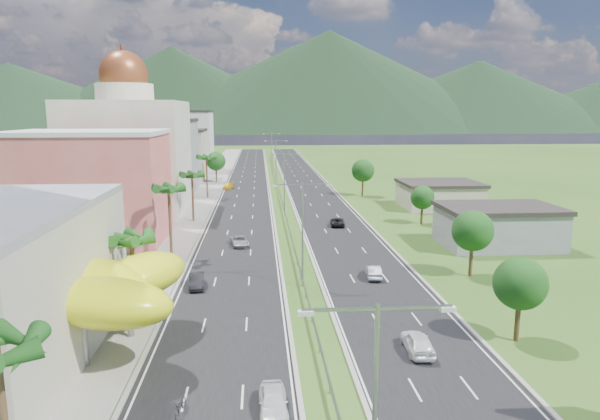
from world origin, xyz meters
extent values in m
plane|color=#2D5119|center=(0.00, 0.00, 0.00)|extent=(500.00, 500.00, 0.00)
cube|color=black|center=(-7.50, 90.00, 0.02)|extent=(11.00, 260.00, 0.04)
cube|color=black|center=(7.50, 90.00, 0.02)|extent=(11.00, 260.00, 0.04)
cube|color=gray|center=(-17.00, 90.00, 0.06)|extent=(7.00, 260.00, 0.12)
cube|color=gray|center=(0.00, 72.00, 0.62)|extent=(0.08, 216.00, 0.28)
cube|color=gray|center=(0.00, 174.00, 0.35)|extent=(0.10, 0.12, 0.70)
cube|color=gray|center=(-1.44, -25.00, 10.80)|extent=(2.88, 0.12, 0.12)
cube|color=gray|center=(1.44, -25.00, 10.80)|extent=(2.88, 0.12, 0.12)
cube|color=silver|center=(-2.72, -25.00, 10.70)|extent=(0.60, 0.25, 0.18)
cube|color=silver|center=(2.72, -25.00, 10.70)|extent=(0.60, 0.25, 0.18)
cylinder|color=gray|center=(0.00, 10.00, 5.50)|extent=(0.20, 0.20, 11.00)
cube|color=gray|center=(-1.44, 10.00, 10.80)|extent=(2.88, 0.12, 0.12)
cube|color=gray|center=(1.44, 10.00, 10.80)|extent=(2.88, 0.12, 0.12)
cube|color=silver|center=(-2.72, 10.00, 10.70)|extent=(0.60, 0.25, 0.18)
cube|color=silver|center=(2.72, 10.00, 10.70)|extent=(0.60, 0.25, 0.18)
cylinder|color=gray|center=(0.00, 50.00, 5.50)|extent=(0.20, 0.20, 11.00)
cube|color=gray|center=(-1.44, 50.00, 10.80)|extent=(2.88, 0.12, 0.12)
cube|color=gray|center=(1.44, 50.00, 10.80)|extent=(2.88, 0.12, 0.12)
cube|color=silver|center=(-2.72, 50.00, 10.70)|extent=(0.60, 0.25, 0.18)
cube|color=silver|center=(2.72, 50.00, 10.70)|extent=(0.60, 0.25, 0.18)
cylinder|color=gray|center=(0.00, 95.00, 5.50)|extent=(0.20, 0.20, 11.00)
cube|color=gray|center=(-1.44, 95.00, 10.80)|extent=(2.88, 0.12, 0.12)
cube|color=gray|center=(1.44, 95.00, 10.80)|extent=(2.88, 0.12, 0.12)
cube|color=silver|center=(-2.72, 95.00, 10.70)|extent=(0.60, 0.25, 0.18)
cube|color=silver|center=(2.72, 95.00, 10.70)|extent=(0.60, 0.25, 0.18)
cylinder|color=gray|center=(0.00, 140.00, 5.50)|extent=(0.20, 0.20, 11.00)
cube|color=gray|center=(-1.44, 140.00, 10.80)|extent=(2.88, 0.12, 0.12)
cube|color=gray|center=(1.44, 140.00, 10.80)|extent=(2.88, 0.12, 0.12)
cube|color=silver|center=(-2.72, 140.00, 10.70)|extent=(0.60, 0.25, 0.18)
cube|color=silver|center=(2.72, 140.00, 10.70)|extent=(0.60, 0.25, 0.18)
cylinder|color=gray|center=(-24.00, -2.00, 2.00)|extent=(0.50, 0.50, 4.00)
cylinder|color=gray|center=(-17.00, -7.00, 2.00)|extent=(0.50, 0.50, 4.00)
cylinder|color=gray|center=(-21.00, -10.00, 2.00)|extent=(0.50, 0.50, 4.00)
cylinder|color=gray|center=(-15.00, -2.00, 2.00)|extent=(0.50, 0.50, 4.00)
cube|color=#D35657|center=(-28.00, 32.00, 7.50)|extent=(20.00, 15.00, 15.00)
cube|color=#BDB39D|center=(-28.00, 55.00, 10.00)|extent=(20.00, 20.00, 20.00)
cylinder|color=#BDB39D|center=(-28.00, 55.00, 21.50)|extent=(10.00, 10.00, 3.00)
sphere|color=brown|center=(-28.00, 55.00, 24.50)|extent=(8.40, 8.40, 8.40)
cube|color=gray|center=(-27.00, 80.00, 8.00)|extent=(16.00, 15.00, 16.00)
cube|color=#BAB399|center=(-27.00, 102.00, 6.50)|extent=(16.00, 15.00, 13.00)
cube|color=silver|center=(-27.00, 125.00, 9.00)|extent=(16.00, 15.00, 18.00)
cube|color=gray|center=(28.00, 25.00, 2.50)|extent=(15.00, 10.00, 5.00)
cube|color=#BAB399|center=(30.00, 55.00, 2.20)|extent=(14.00, 12.00, 4.40)
cylinder|color=#47301C|center=(-15.50, 2.00, 3.75)|extent=(0.36, 0.36, 7.50)
cylinder|color=#47301C|center=(-15.50, 22.00, 4.50)|extent=(0.36, 0.36, 9.00)
cylinder|color=#47301C|center=(-15.50, 45.00, 4.00)|extent=(0.36, 0.36, 8.00)
cylinder|color=#47301C|center=(-15.50, 70.00, 4.40)|extent=(0.36, 0.36, 8.80)
cylinder|color=#47301C|center=(-15.50, 95.00, 2.45)|extent=(0.40, 0.40, 4.90)
sphere|color=#1C4F18|center=(-15.50, 95.00, 5.60)|extent=(4.90, 4.90, 4.90)
cylinder|color=#47301C|center=(16.00, -5.00, 2.10)|extent=(0.40, 0.40, 4.20)
sphere|color=#1C4F18|center=(16.00, -5.00, 4.80)|extent=(4.20, 4.20, 4.20)
cylinder|color=#47301C|center=(19.00, 12.00, 2.27)|extent=(0.40, 0.40, 4.55)
sphere|color=#1C4F18|center=(19.00, 12.00, 5.20)|extent=(4.55, 4.55, 4.55)
cylinder|color=#47301C|center=(22.00, 40.00, 1.92)|extent=(0.40, 0.40, 3.85)
sphere|color=#1C4F18|center=(22.00, 40.00, 4.40)|extent=(3.85, 3.85, 3.85)
cylinder|color=#47301C|center=(18.00, 70.00, 2.45)|extent=(0.40, 0.40, 4.90)
sphere|color=#1C4F18|center=(18.00, 70.00, 5.60)|extent=(4.90, 4.90, 4.90)
imported|color=white|center=(-3.73, -14.00, 0.77)|extent=(1.82, 4.33, 1.46)
imported|color=black|center=(-11.08, 10.30, 0.75)|extent=(1.91, 4.43, 1.42)
imported|color=#9B9DA2|center=(-7.20, 27.66, 0.68)|extent=(2.88, 4.91, 1.28)
imported|color=gold|center=(-11.78, 83.07, 0.75)|extent=(2.69, 5.12, 1.42)
imported|color=white|center=(7.47, -6.48, 0.83)|extent=(2.00, 4.68, 1.57)
imported|color=#A0A2A7|center=(8.06, 12.16, 0.74)|extent=(1.92, 4.36, 1.39)
imported|color=black|center=(8.04, 39.61, 0.68)|extent=(2.54, 4.80, 1.29)
imported|color=black|center=(-9.34, -13.75, 0.72)|extent=(0.95, 2.21, 1.37)
camera|label=1|loc=(-4.38, -43.85, 18.10)|focal=32.00mm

